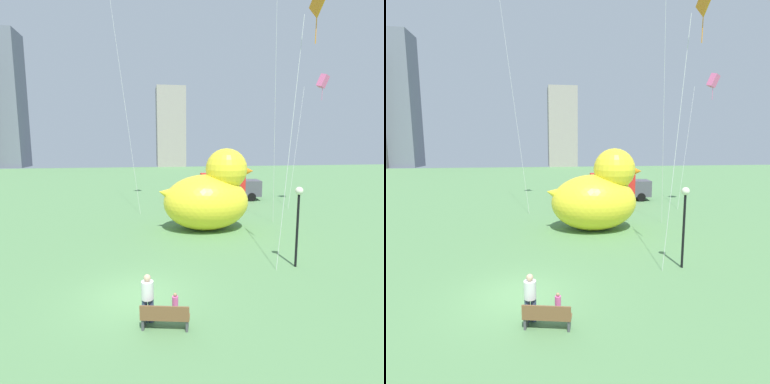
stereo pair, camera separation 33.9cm
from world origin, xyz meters
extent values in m
plane|color=#598952|center=(0.00, 0.00, 0.00)|extent=(140.00, 140.00, 0.00)
cube|color=brown|center=(1.01, -2.44, 0.42)|extent=(1.67, 0.78, 0.06)
cube|color=brown|center=(0.97, -2.63, 0.68)|extent=(1.59, 0.40, 0.45)
cube|color=#47474C|center=(0.30, -2.29, 0.20)|extent=(0.16, 0.38, 0.39)
cube|color=#47474C|center=(1.73, -2.59, 0.20)|extent=(0.16, 0.38, 0.39)
cylinder|color=#38476B|center=(0.35, -1.93, 0.42)|extent=(0.19, 0.19, 0.84)
cylinder|color=#38476B|center=(0.56, -1.93, 0.42)|extent=(0.19, 0.19, 0.84)
cylinder|color=white|center=(0.45, -1.93, 1.16)|extent=(0.42, 0.42, 0.63)
sphere|color=#D8AD8C|center=(0.45, -1.93, 1.60)|extent=(0.25, 0.25, 0.25)
cylinder|color=silver|center=(1.36, -1.76, 0.22)|extent=(0.10, 0.10, 0.44)
cylinder|color=silver|center=(1.47, -1.76, 0.22)|extent=(0.10, 0.10, 0.44)
cylinder|color=#D85999|center=(1.41, -1.76, 0.61)|extent=(0.22, 0.22, 0.33)
sphere|color=#A87C5B|center=(1.41, -1.76, 0.83)|extent=(0.13, 0.13, 0.13)
ellipsoid|color=yellow|center=(4.78, 9.48, 1.96)|extent=(6.02, 4.45, 3.93)
sphere|color=yellow|center=(6.22, 9.48, 4.28)|extent=(2.93, 2.93, 2.93)
cone|color=orange|center=(7.54, 9.48, 4.13)|extent=(1.32, 1.32, 1.32)
cone|color=yellow|center=(2.17, 9.48, 2.62)|extent=(1.80, 1.57, 1.89)
cylinder|color=black|center=(7.82, 1.93, 1.84)|extent=(0.12, 0.12, 3.68)
sphere|color=#EAEACC|center=(7.82, 1.93, 3.83)|extent=(0.39, 0.39, 0.39)
cube|color=red|center=(8.86, 20.88, 1.65)|extent=(4.75, 2.67, 2.40)
cube|color=#4C4C56|center=(12.03, 20.62, 1.29)|extent=(1.96, 2.44, 1.68)
cylinder|color=black|center=(11.83, 20.63, 0.45)|extent=(1.09, 2.47, 0.90)
cylinder|color=black|center=(7.87, 20.96, 0.45)|extent=(1.09, 2.47, 0.90)
cube|color=slate|center=(-34.00, 75.07, 16.38)|extent=(10.45, 7.87, 32.75)
cube|color=#9E938C|center=(8.00, 73.18, 10.18)|extent=(7.36, 7.30, 20.36)
cylinder|color=silver|center=(10.07, 10.44, 9.07)|extent=(0.59, 0.39, 18.15)
cylinder|color=silver|center=(-1.08, 16.70, 10.28)|extent=(2.44, 3.07, 20.57)
cylinder|color=silver|center=(15.12, 16.81, 5.82)|extent=(2.68, 3.17, 11.65)
cube|color=pink|center=(16.69, 15.49, 11.65)|extent=(1.13, 0.93, 1.34)
cylinder|color=pink|center=(16.69, 15.49, 10.75)|extent=(0.04, 0.04, 1.60)
cylinder|color=silver|center=(7.41, 2.26, 6.06)|extent=(1.45, 1.24, 12.12)
cube|color=orange|center=(8.02, 1.55, 12.12)|extent=(0.12, 1.27, 1.27)
cylinder|color=orange|center=(8.02, 1.55, 11.22)|extent=(0.04, 0.04, 1.60)
camera|label=1|loc=(0.38, -12.22, 6.11)|focal=29.78mm
camera|label=2|loc=(0.71, -12.27, 6.11)|focal=29.78mm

